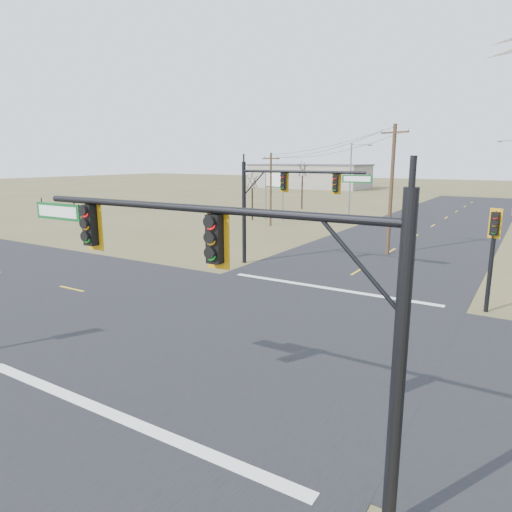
{
  "coord_description": "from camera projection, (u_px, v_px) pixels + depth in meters",
  "views": [
    {
      "loc": [
        9.27,
        -15.19,
        6.99
      ],
      "look_at": [
        -0.72,
        1.0,
        2.95
      ],
      "focal_mm": 32.0,
      "sensor_mm": 36.0,
      "label": 1
    }
  ],
  "objects": [
    {
      "name": "ground",
      "position": [
        258.0,
        332.0,
        18.86
      ],
      "size": [
        320.0,
        320.0,
        0.0
      ],
      "primitive_type": "plane",
      "color": "brown",
      "rests_on": "ground"
    },
    {
      "name": "road_ew",
      "position": [
        258.0,
        331.0,
        18.86
      ],
      "size": [
        160.0,
        14.0,
        0.02
      ],
      "primitive_type": "cube",
      "color": "black",
      "rests_on": "ground"
    },
    {
      "name": "road_ns",
      "position": [
        258.0,
        331.0,
        18.86
      ],
      "size": [
        14.0,
        160.0,
        0.02
      ],
      "primitive_type": "cube",
      "color": "black",
      "rests_on": "ground"
    },
    {
      "name": "stop_bar_near",
      "position": [
        117.0,
        416.0,
        12.61
      ],
      "size": [
        12.0,
        0.4,
        0.01
      ],
      "primitive_type": "cube",
      "color": "silver",
      "rests_on": "road_ns"
    },
    {
      "name": "stop_bar_far",
      "position": [
        329.0,
        288.0,
        25.1
      ],
      "size": [
        12.0,
        0.4,
        0.01
      ],
      "primitive_type": "cube",
      "color": "silver",
      "rests_on": "road_ns"
    },
    {
      "name": "mast_arm_near",
      "position": [
        220.0,
        264.0,
        9.77
      ],
      "size": [
        10.33,
        0.43,
        6.55
      ],
      "rotation": [
        0.0,
        0.0,
        0.05
      ],
      "color": "black",
      "rests_on": "ground"
    },
    {
      "name": "mast_arm_far",
      "position": [
        284.0,
        192.0,
        28.9
      ],
      "size": [
        8.84,
        0.54,
        6.84
      ],
      "rotation": [
        0.0,
        0.0,
        0.27
      ],
      "color": "black",
      "rests_on": "ground"
    },
    {
      "name": "pedestal_signal_ne",
      "position": [
        493.0,
        239.0,
        20.53
      ],
      "size": [
        0.66,
        0.58,
        4.88
      ],
      "rotation": [
        0.0,
        0.0,
        -0.33
      ],
      "color": "black",
      "rests_on": "ground"
    },
    {
      "name": "utility_pole_near",
      "position": [
        391.0,
        188.0,
        33.2
      ],
      "size": [
        2.2,
        0.95,
        9.46
      ],
      "rotation": [
        0.0,
        0.0,
        -0.37
      ],
      "color": "#4E3521",
      "rests_on": "ground"
    },
    {
      "name": "utility_pole_far",
      "position": [
        271.0,
        188.0,
        48.07
      ],
      "size": [
        1.85,
        0.52,
        7.66
      ],
      "rotation": [
        0.0,
        0.0,
        0.22
      ],
      "color": "#4E3521",
      "rests_on": "ground"
    },
    {
      "name": "highway_sign",
      "position": [
        274.0,
        185.0,
        52.63
      ],
      "size": [
        2.88,
        1.03,
        5.65
      ],
      "rotation": [
        0.0,
        0.0,
        -0.32
      ],
      "color": "slate",
      "rests_on": "ground"
    },
    {
      "name": "streetlight_c",
      "position": [
        352.0,
        178.0,
        51.84
      ],
      "size": [
        2.47,
        0.38,
        8.81
      ],
      "rotation": [
        0.0,
        0.0,
        0.36
      ],
      "color": "slate",
      "rests_on": "ground"
    },
    {
      "name": "bare_tree_a",
      "position": [
        252.0,
        180.0,
        52.66
      ],
      "size": [
        2.65,
        2.65,
        5.88
      ],
      "rotation": [
        0.0,
        0.0,
        -0.11
      ],
      "color": "black",
      "rests_on": "ground"
    },
    {
      "name": "bare_tree_b",
      "position": [
        303.0,
        168.0,
        64.28
      ],
      "size": [
        3.62,
        3.62,
        7.16
      ],
      "rotation": [
        0.0,
        0.0,
        0.36
      ],
      "color": "black",
      "rests_on": "ground"
    },
    {
      "name": "warehouse_left",
      "position": [
        309.0,
        177.0,
        113.75
      ],
      "size": [
        28.0,
        14.0,
        5.5
      ],
      "primitive_type": "cube",
      "color": "#9C968A",
      "rests_on": "ground"
    }
  ]
}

